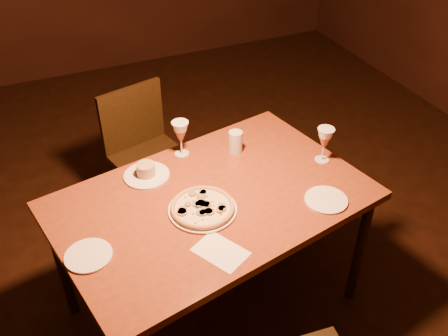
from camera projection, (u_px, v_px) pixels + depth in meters
name	position (u px, v px, depth m)	size (l,w,h in m)	color
dining_table	(212.00, 208.00, 2.38)	(1.60, 1.20, 0.77)	#933C1F
chair_far	(145.00, 150.00, 3.13)	(0.52, 0.52, 0.89)	black
pizza_plate	(203.00, 208.00, 2.25)	(0.31, 0.31, 0.03)	white
ramekin_saucer	(146.00, 172.00, 2.45)	(0.23, 0.23, 0.07)	white
wine_glass_far	(181.00, 138.00, 2.56)	(0.09, 0.09, 0.19)	#A25043
wine_glass_right	(324.00, 145.00, 2.52)	(0.09, 0.09, 0.19)	#A25043
water_tumbler	(236.00, 142.00, 2.60)	(0.07, 0.07, 0.12)	silver
side_plate_left	(88.00, 256.00, 2.03)	(0.19, 0.19, 0.01)	white
side_plate_near	(326.00, 200.00, 2.31)	(0.20, 0.20, 0.01)	white
menu_card	(221.00, 252.00, 2.06)	(0.15, 0.22, 0.00)	white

